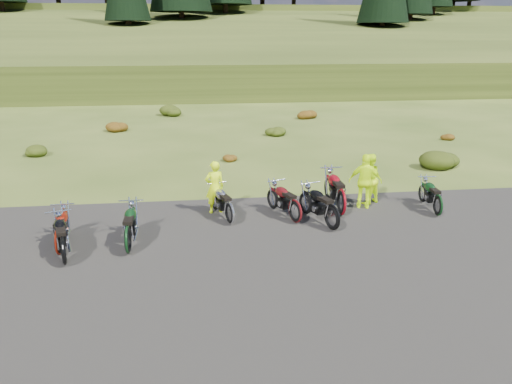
{
  "coord_description": "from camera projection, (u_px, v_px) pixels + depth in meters",
  "views": [
    {
      "loc": [
        -1.77,
        -11.94,
        5.41
      ],
      "look_at": [
        -0.12,
        1.54,
        1.03
      ],
      "focal_mm": 35.0,
      "sensor_mm": 36.0,
      "label": 1
    }
  ],
  "objects": [
    {
      "name": "ground",
      "position": [
        267.0,
        247.0,
        13.15
      ],
      "size": [
        300.0,
        300.0,
        0.0
      ],
      "primitive_type": "plane",
      "color": "#384C19",
      "rests_on": "ground"
    },
    {
      "name": "motorcycle_5",
      "position": [
        331.0,
        230.0,
        14.21
      ],
      "size": [
        1.37,
        2.23,
        1.11
      ],
      "primitive_type": null,
      "rotation": [
        0.0,
        0.0,
        1.91
      ],
      "color": "black",
      "rests_on": "ground"
    },
    {
      "name": "motorcycle_7",
      "position": [
        437.0,
        216.0,
        15.32
      ],
      "size": [
        0.74,
        1.89,
        0.97
      ],
      "primitive_type": null,
      "rotation": [
        0.0,
        0.0,
        1.51
      ],
      "color": "black",
      "rests_on": "ground"
    },
    {
      "name": "shrub_3",
      "position": [
        172.0,
        109.0,
        33.31
      ],
      "size": [
        1.56,
        1.56,
        0.92
      ],
      "primitive_type": "ellipsoid",
      "color": "#23330C",
      "rests_on": "ground"
    },
    {
      "name": "shrub_5",
      "position": [
        275.0,
        130.0,
        27.04
      ],
      "size": [
        1.03,
        1.03,
        0.61
      ],
      "primitive_type": "ellipsoid",
      "color": "#23330C",
      "rests_on": "ground"
    },
    {
      "name": "shrub_8",
      "position": [
        445.0,
        135.0,
        26.09
      ],
      "size": [
        0.77,
        0.77,
        0.45
      ],
      "primitive_type": "ellipsoid",
      "color": "#682E0D",
      "rests_on": "ground"
    },
    {
      "name": "motorcycle_1",
      "position": [
        60.0,
        255.0,
        12.65
      ],
      "size": [
        0.79,
        1.97,
        1.01
      ],
      "primitive_type": null,
      "rotation": [
        0.0,
        0.0,
        1.65
      ],
      "color": "maroon",
      "rests_on": "ground"
    },
    {
      "name": "person_middle",
      "position": [
        215.0,
        188.0,
        15.32
      ],
      "size": [
        0.67,
        0.51,
        1.64
      ],
      "primitive_type": "imported",
      "rotation": [
        0.0,
        0.0,
        3.35
      ],
      "color": "#D0F60C",
      "rests_on": "ground"
    },
    {
      "name": "shrub_7",
      "position": [
        441.0,
        157.0,
        20.67
      ],
      "size": [
        1.56,
        1.56,
        0.92
      ],
      "primitive_type": "ellipsoid",
      "color": "#23330C",
      "rests_on": "ground"
    },
    {
      "name": "shrub_2",
      "position": [
        116.0,
        125.0,
        27.99
      ],
      "size": [
        1.3,
        1.3,
        0.77
      ],
      "primitive_type": "ellipsoid",
      "color": "#682E0D",
      "rests_on": "ground"
    },
    {
      "name": "motorcycle_0",
      "position": [
        65.0,
        265.0,
        12.1
      ],
      "size": [
        1.19,
        2.08,
        1.03
      ],
      "primitive_type": null,
      "rotation": [
        0.0,
        0.0,
        1.86
      ],
      "color": "black",
      "rests_on": "ground"
    },
    {
      "name": "motorcycle_4",
      "position": [
        295.0,
        223.0,
        14.75
      ],
      "size": [
        1.33,
        2.09,
        1.04
      ],
      "primitive_type": null,
      "rotation": [
        0.0,
        0.0,
        1.94
      ],
      "color": "#510D0F",
      "rests_on": "ground"
    },
    {
      "name": "motorcycle_2",
      "position": [
        129.0,
        254.0,
        12.72
      ],
      "size": [
        0.68,
        2.03,
        1.07
      ],
      "primitive_type": null,
      "rotation": [
        0.0,
        0.0,
        1.57
      ],
      "color": "black",
      "rests_on": "ground"
    },
    {
      "name": "motorcycle_6",
      "position": [
        341.0,
        215.0,
        15.39
      ],
      "size": [
        0.77,
        2.3,
        1.2
      ],
      "primitive_type": null,
      "rotation": [
        0.0,
        0.0,
        1.57
      ],
      "color": "maroon",
      "rests_on": "ground"
    },
    {
      "name": "shrub_6",
      "position": [
        306.0,
        113.0,
        32.36
      ],
      "size": [
        1.3,
        1.3,
        0.77
      ],
      "primitive_type": "ellipsoid",
      "color": "#682E0D",
      "rests_on": "ground"
    },
    {
      "name": "person_right_b",
      "position": [
        365.0,
        182.0,
        15.72
      ],
      "size": [
        1.11,
        0.7,
        1.75
      ],
      "primitive_type": "imported",
      "rotation": [
        0.0,
        0.0,
        2.85
      ],
      "color": "#D0F60C",
      "rests_on": "ground"
    },
    {
      "name": "motorcycle_3",
      "position": [
        230.0,
        224.0,
        14.65
      ],
      "size": [
        1.17,
        2.0,
        1.0
      ],
      "primitive_type": null,
      "rotation": [
        0.0,
        0.0,
        1.88
      ],
      "color": "#9B9A9F",
      "rests_on": "ground"
    },
    {
      "name": "person_right_a",
      "position": [
        368.0,
        180.0,
        16.17
      ],
      "size": [
        1.0,
        0.93,
        1.65
      ],
      "primitive_type": "imported",
      "rotation": [
        0.0,
        0.0,
        3.63
      ],
      "color": "#D0F60C",
      "rests_on": "ground"
    },
    {
      "name": "shrub_4",
      "position": [
        228.0,
        156.0,
        21.72
      ],
      "size": [
        0.77,
        0.77,
        0.45
      ],
      "primitive_type": "ellipsoid",
      "color": "#682E0D",
      "rests_on": "ground"
    },
    {
      "name": "gravel_pad",
      "position": [
        280.0,
        283.0,
        11.26
      ],
      "size": [
        20.0,
        12.0,
        0.04
      ],
      "primitive_type": "cube",
      "color": "black",
      "rests_on": "ground"
    },
    {
      "name": "hill_slope",
      "position": [
        208.0,
        78.0,
        60.38
      ],
      "size": [
        300.0,
        45.97,
        9.37
      ],
      "primitive_type": null,
      "rotation": [
        0.14,
        0.0,
        0.0
      ],
      "color": "#2F3C14",
      "rests_on": "ground"
    },
    {
      "name": "shrub_1",
      "position": [
        34.0,
        149.0,
        22.67
      ],
      "size": [
        1.03,
        1.03,
        0.61
      ],
      "primitive_type": "ellipsoid",
      "color": "#23330C",
      "rests_on": "ground"
    },
    {
      "name": "hill_plateau",
      "position": [
        200.0,
        56.0,
        117.06
      ],
      "size": [
        300.0,
        90.0,
        9.17
      ],
      "primitive_type": "cube",
      "color": "#2F3C14",
      "rests_on": "ground"
    }
  ]
}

